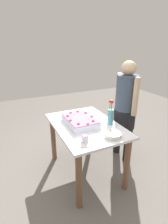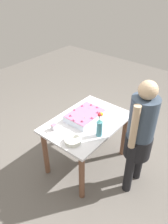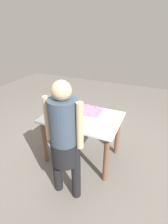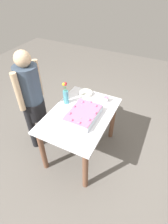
{
  "view_description": "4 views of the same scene",
  "coord_description": "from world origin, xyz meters",
  "px_view_note": "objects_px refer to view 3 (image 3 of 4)",
  "views": [
    {
      "loc": [
        1.8,
        -0.87,
        1.7
      ],
      "look_at": [
        -0.09,
        0.02,
        0.87
      ],
      "focal_mm": 28.0,
      "sensor_mm": 36.0,
      "label": 1
    },
    {
      "loc": [
        1.77,
        1.4,
        2.41
      ],
      "look_at": [
        0.0,
        -0.05,
        0.87
      ],
      "focal_mm": 35.0,
      "sensor_mm": 36.0,
      "label": 2
    },
    {
      "loc": [
        -0.91,
        2.02,
        1.96
      ],
      "look_at": [
        0.01,
        -0.09,
        0.77
      ],
      "focal_mm": 28.0,
      "sensor_mm": 36.0,
      "label": 3
    },
    {
      "loc": [
        -1.49,
        -0.8,
        2.22
      ],
      "look_at": [
        -0.05,
        -0.08,
        0.84
      ],
      "focal_mm": 28.0,
      "sensor_mm": 36.0,
      "label": 4
    }
  ],
  "objects_px": {
    "serving_plate_with_slice": "(65,105)",
    "person_standing": "(64,137)",
    "cake_knife": "(105,129)",
    "fruit_bowl": "(53,113)",
    "flower_vase": "(65,116)",
    "sheet_cake": "(86,112)"
  },
  "relations": [
    {
      "from": "flower_vase",
      "to": "fruit_bowl",
      "type": "bearing_deg",
      "value": -28.09
    },
    {
      "from": "cake_knife",
      "to": "fruit_bowl",
      "type": "xyz_separation_m",
      "value": [
        0.82,
        -0.07,
        0.02
      ]
    },
    {
      "from": "flower_vase",
      "to": "fruit_bowl",
      "type": "distance_m",
      "value": 0.35
    },
    {
      "from": "fruit_bowl",
      "to": "cake_knife",
      "type": "bearing_deg",
      "value": 175.38
    },
    {
      "from": "sheet_cake",
      "to": "person_standing",
      "type": "relative_size",
      "value": 0.32
    },
    {
      "from": "serving_plate_with_slice",
      "to": "cake_knife",
      "type": "xyz_separation_m",
      "value": [
        -0.79,
        0.39,
        -0.02
      ]
    },
    {
      "from": "serving_plate_with_slice",
      "to": "flower_vase",
      "type": "xyz_separation_m",
      "value": [
        -0.26,
        0.48,
        0.11
      ]
    },
    {
      "from": "sheet_cake",
      "to": "serving_plate_with_slice",
      "type": "bearing_deg",
      "value": -18.31
    },
    {
      "from": "flower_vase",
      "to": "person_standing",
      "type": "xyz_separation_m",
      "value": [
        -0.22,
        0.4,
        -0.02
      ]
    },
    {
      "from": "fruit_bowl",
      "to": "person_standing",
      "type": "distance_m",
      "value": 0.76
    },
    {
      "from": "cake_knife",
      "to": "fruit_bowl",
      "type": "bearing_deg",
      "value": -81.06
    },
    {
      "from": "fruit_bowl",
      "to": "sheet_cake",
      "type": "bearing_deg",
      "value": -157.5
    },
    {
      "from": "sheet_cake",
      "to": "cake_knife",
      "type": "bearing_deg",
      "value": 145.61
    },
    {
      "from": "serving_plate_with_slice",
      "to": "person_standing",
      "type": "relative_size",
      "value": 0.14
    },
    {
      "from": "sheet_cake",
      "to": "fruit_bowl",
      "type": "relative_size",
      "value": 2.52
    },
    {
      "from": "cake_knife",
      "to": "person_standing",
      "type": "height_order",
      "value": "person_standing"
    },
    {
      "from": "person_standing",
      "to": "flower_vase",
      "type": "bearing_deg",
      "value": 28.82
    },
    {
      "from": "serving_plate_with_slice",
      "to": "cake_knife",
      "type": "bearing_deg",
      "value": 153.63
    },
    {
      "from": "sheet_cake",
      "to": "person_standing",
      "type": "distance_m",
      "value": 0.75
    },
    {
      "from": "sheet_cake",
      "to": "cake_knife",
      "type": "xyz_separation_m",
      "value": [
        -0.37,
        0.25,
        -0.04
      ]
    },
    {
      "from": "cake_knife",
      "to": "serving_plate_with_slice",
      "type": "bearing_deg",
      "value": -102.81
    },
    {
      "from": "sheet_cake",
      "to": "cake_knife",
      "type": "height_order",
      "value": "sheet_cake"
    }
  ]
}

